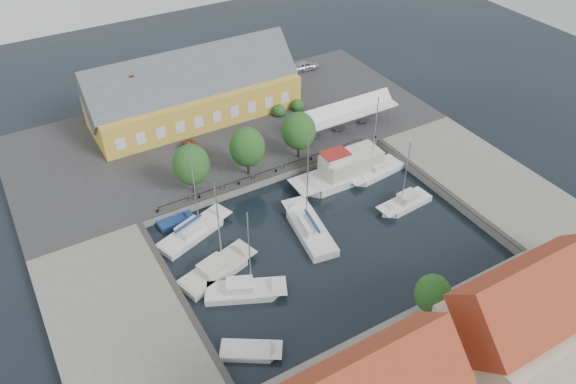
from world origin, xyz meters
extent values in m
plane|color=black|center=(0.00, 0.00, 0.00)|extent=(140.00, 140.00, 0.00)
cube|color=#2D2D30|center=(0.00, 23.00, 0.50)|extent=(56.00, 26.00, 1.00)
cube|color=slate|center=(-22.00, -2.00, 0.50)|extent=(12.00, 24.00, 1.00)
cube|color=slate|center=(22.00, -2.00, 0.50)|extent=(12.00, 24.00, 1.00)
cube|color=slate|center=(0.00, -21.00, 0.50)|extent=(56.00, 14.00, 1.00)
cube|color=#383533|center=(0.00, 10.30, 1.06)|extent=(56.00, 0.60, 0.12)
cube|color=#383533|center=(-16.30, -2.00, 1.06)|extent=(0.60, 24.00, 0.12)
cube|color=#383533|center=(16.30, -2.00, 1.06)|extent=(0.60, 24.00, 0.12)
cylinder|color=black|center=(-14.00, 10.60, 1.20)|extent=(0.24, 0.24, 0.40)
cylinder|color=black|center=(-9.00, 10.60, 1.20)|extent=(0.24, 0.24, 0.40)
cylinder|color=black|center=(-4.00, 10.60, 1.20)|extent=(0.24, 0.24, 0.40)
cylinder|color=black|center=(1.00, 10.60, 1.20)|extent=(0.24, 0.24, 0.40)
cylinder|color=black|center=(6.00, 10.60, 1.20)|extent=(0.24, 0.24, 0.40)
cylinder|color=black|center=(11.00, 10.60, 1.20)|extent=(0.24, 0.24, 0.40)
cylinder|color=black|center=(16.00, 10.60, 1.20)|extent=(0.24, 0.24, 0.40)
cube|color=gold|center=(-2.00, 28.00, 3.25)|extent=(28.00, 10.00, 4.50)
cube|color=#474C51|center=(-2.00, 28.00, 6.75)|extent=(28.56, 7.60, 7.60)
cube|color=gold|center=(-12.00, 34.00, 2.75)|extent=(6.00, 6.00, 3.50)
cube|color=brown|center=(-10.00, 28.00, 8.60)|extent=(0.60, 0.60, 1.20)
cube|color=white|center=(14.00, 14.50, 3.70)|extent=(14.00, 4.00, 0.25)
cylinder|color=silver|center=(8.00, 12.70, 2.35)|extent=(0.10, 0.10, 2.70)
cylinder|color=silver|center=(8.00, 16.30, 2.35)|extent=(0.10, 0.10, 2.70)
cylinder|color=silver|center=(14.00, 12.70, 2.35)|extent=(0.10, 0.10, 2.70)
cylinder|color=silver|center=(14.00, 16.30, 2.35)|extent=(0.10, 0.10, 2.70)
cylinder|color=silver|center=(20.00, 12.70, 2.35)|extent=(0.10, 0.10, 2.70)
cylinder|color=silver|center=(20.00, 16.30, 2.35)|extent=(0.10, 0.10, 2.70)
cylinder|color=black|center=(-9.00, 12.00, 2.05)|extent=(0.30, 0.30, 2.10)
ellipsoid|color=#1B4A1A|center=(-9.00, 12.00, 4.88)|extent=(4.20, 4.20, 4.83)
cylinder|color=black|center=(-2.00, 12.00, 2.05)|extent=(0.30, 0.30, 2.10)
ellipsoid|color=#1B4A1A|center=(-2.00, 12.00, 4.88)|extent=(4.20, 4.20, 4.83)
cylinder|color=black|center=(5.00, 12.00, 2.05)|extent=(0.30, 0.30, 2.10)
ellipsoid|color=#1B4A1A|center=(5.00, 12.00, 4.88)|extent=(4.20, 4.20, 4.83)
imported|color=#ACADB4|center=(18.56, 32.42, 1.78)|extent=(4.74, 2.27, 1.56)
imported|color=#5D1D15|center=(-6.01, 19.60, 1.62)|extent=(1.64, 3.85, 1.24)
cube|color=silver|center=(-0.68, -0.27, 0.15)|extent=(4.16, 8.22, 1.50)
cube|color=silver|center=(-0.52, 0.70, 0.94)|extent=(4.30, 9.75, 0.08)
cube|color=silver|center=(-0.65, -0.07, 1.40)|extent=(2.48, 3.42, 0.90)
cylinder|color=silver|center=(-0.43, 1.28, 6.78)|extent=(0.12, 0.12, 11.77)
cube|color=navy|center=(-0.68, -0.27, 2.15)|extent=(0.85, 3.91, 0.22)
cube|color=silver|center=(9.17, 6.59, 0.10)|extent=(10.83, 4.15, 1.80)
cube|color=silver|center=(7.82, 6.60, 1.04)|extent=(12.98, 4.01, 0.08)
cube|color=beige|center=(9.17, 6.59, 2.10)|extent=(7.45, 3.51, 2.20)
cube|color=silver|center=(6.74, 6.62, 3.50)|extent=(2.99, 2.25, 1.20)
cube|color=maroon|center=(6.74, 6.62, 4.15)|extent=(3.26, 2.38, 0.10)
cube|color=silver|center=(12.60, 5.50, 0.05)|extent=(6.79, 3.45, 1.30)
cube|color=silver|center=(11.79, 5.41, 0.74)|extent=(8.08, 3.49, 0.08)
cube|color=silver|center=(12.44, 5.48, 1.20)|extent=(2.80, 2.15, 0.90)
cylinder|color=silver|center=(11.31, 5.36, 5.80)|extent=(0.12, 0.12, 10.20)
cube|color=silver|center=(11.69, -1.28, 0.05)|extent=(5.72, 2.77, 1.30)
cube|color=silver|center=(11.00, -1.34, 0.74)|extent=(6.82, 2.77, 0.08)
cube|color=beige|center=(11.55, -1.29, 1.20)|extent=(2.34, 1.75, 0.90)
cylinder|color=silver|center=(10.58, -1.37, 4.86)|extent=(0.12, 0.12, 8.32)
cube|color=silver|center=(-12.10, 6.16, 0.05)|extent=(7.80, 5.00, 1.30)
cube|color=silver|center=(-11.24, 6.47, 0.74)|extent=(9.14, 5.41, 0.08)
cube|color=silver|center=(-11.93, 6.22, 1.20)|extent=(3.37, 2.70, 0.90)
cylinder|color=silver|center=(-10.72, 6.66, 6.05)|extent=(0.12, 0.12, 10.69)
cube|color=navy|center=(-12.10, 6.16, 1.95)|extent=(3.52, 1.46, 0.22)
cube|color=beige|center=(-12.31, -0.22, 0.05)|extent=(7.37, 4.75, 1.30)
cube|color=beige|center=(-11.49, 0.02, 0.74)|extent=(8.65, 5.02, 0.08)
cube|color=beige|center=(-12.15, -0.17, 1.20)|extent=(3.18, 2.69, 0.90)
cylinder|color=silver|center=(-11.00, 0.16, 5.81)|extent=(0.12, 0.12, 10.23)
cube|color=silver|center=(-11.15, -3.70, 0.05)|extent=(6.86, 5.03, 1.30)
cube|color=silver|center=(-10.43, -4.04, 0.74)|extent=(7.97, 5.47, 0.08)
cube|color=silver|center=(-11.01, -3.77, 1.20)|extent=(3.05, 2.67, 0.90)
cylinder|color=silver|center=(-10.00, -4.24, 5.42)|extent=(0.12, 0.12, 9.45)
cube|color=silver|center=(-13.59, -10.00, 0.05)|extent=(4.82, 4.11, 0.90)
cube|color=silver|center=(-13.13, -10.29, 0.54)|extent=(5.52, 4.51, 0.08)
cube|color=navy|center=(-12.90, 9.05, 0.05)|extent=(3.34, 1.80, 0.80)
cube|color=navy|center=(-12.49, 9.08, 0.49)|extent=(3.99, 1.78, 0.08)
cube|color=brown|center=(-7.80, -23.00, 10.80)|extent=(0.60, 0.60, 0.80)
cube|color=beige|center=(4.00, -23.00, 4.75)|extent=(12.00, 8.00, 7.50)
cube|color=#A13922|center=(4.00, -23.00, 9.75)|extent=(12.36, 6.50, 6.50)
cube|color=brown|center=(1.00, -23.00, 11.40)|extent=(0.70, 0.70, 1.00)
cube|color=brown|center=(6.40, -23.00, 11.30)|extent=(0.60, 0.60, 0.80)
camera|label=1|loc=(-25.32, -37.45, 41.11)|focal=35.00mm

